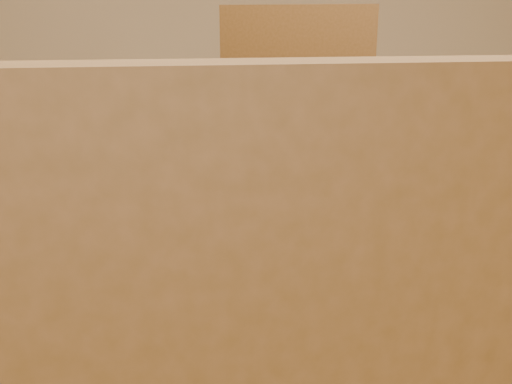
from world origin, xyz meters
TOP-DOWN VIEW (x-y plane):
  - dining_table at (0.00, 0.00)m, footprint 0.90×1.40m
  - chair_far at (0.14, 0.93)m, footprint 0.57×0.58m
  - salad_plate at (-0.06, -0.35)m, footprint 0.27×0.26m
  - bread_plate at (-0.07, 0.11)m, footprint 0.17×0.17m
  - tomato_bowl at (0.23, 0.14)m, footprint 0.15×0.15m
  - drinking_glass at (0.20, 0.32)m, footprint 0.07×0.07m
  - napkin_holder at (-0.26, -0.00)m, footprint 0.11×0.09m

SIDE VIEW (x-z plane):
  - chair_far at x=0.14m, z-range 0.03..1.05m
  - dining_table at x=0.00m, z-range 0.27..1.02m
  - tomato_bowl at x=0.23m, z-range 0.75..0.80m
  - salad_plate at x=-0.06m, z-range 0.74..0.82m
  - bread_plate at x=-0.07m, z-range 0.74..0.83m
  - drinking_glass at x=0.20m, z-range 0.74..0.87m
  - napkin_holder at x=-0.26m, z-range 0.75..0.88m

